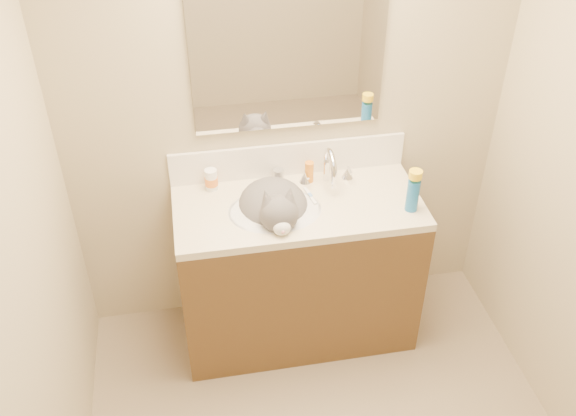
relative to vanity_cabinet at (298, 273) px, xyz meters
name	(u,v)px	position (x,y,z in m)	size (l,w,h in m)	color
room_shell	(362,224)	(0.00, -0.97, 1.08)	(2.24, 2.54, 2.52)	tan
vanity_cabinet	(298,273)	(0.00, 0.00, 0.00)	(1.20, 0.55, 0.82)	#52381C
counter_slab	(298,207)	(0.00, 0.00, 0.43)	(1.20, 0.55, 0.04)	beige
basin	(275,222)	(-0.12, -0.03, 0.38)	(0.45, 0.36, 0.14)	silver
faucet	(329,170)	(0.18, 0.14, 0.54)	(0.28, 0.20, 0.21)	silver
cat	(275,209)	(-0.12, 0.00, 0.44)	(0.39, 0.48, 0.35)	#514E51
backsplash	(289,159)	(0.00, 0.26, 0.54)	(1.20, 0.02, 0.18)	white
mirror	(289,49)	(0.00, 0.26, 1.13)	(0.90, 0.02, 0.80)	white
pill_bottle	(211,180)	(-0.40, 0.20, 0.51)	(0.06, 0.06, 0.11)	white
pill_label	(211,181)	(-0.40, 0.20, 0.50)	(0.07, 0.07, 0.04)	orange
silver_jar	(278,175)	(-0.06, 0.22, 0.48)	(0.06, 0.06, 0.06)	#B7B7BC
amber_bottle	(309,172)	(0.09, 0.18, 0.51)	(0.04, 0.04, 0.11)	orange
toothbrush	(310,196)	(0.07, 0.05, 0.46)	(0.02, 0.15, 0.01)	white
toothbrush_head	(310,195)	(0.07, 0.05, 0.46)	(0.02, 0.03, 0.02)	#70A2EE
spray_can	(413,195)	(0.52, -0.14, 0.53)	(0.06, 0.06, 0.16)	#1965B4
spray_cap	(416,174)	(0.52, -0.14, 0.65)	(0.06, 0.06, 0.04)	yellow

